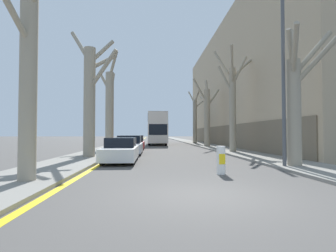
{
  "coord_description": "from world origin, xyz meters",
  "views": [
    {
      "loc": [
        -1.32,
        -6.49,
        1.55
      ],
      "look_at": [
        0.62,
        25.8,
        2.51
      ],
      "focal_mm": 28.0,
      "sensor_mm": 36.0,
      "label": 1
    }
  ],
  "objects_px": {
    "street_tree_right_3": "(195,119)",
    "parked_car_1": "(130,145)",
    "street_tree_right_2": "(207,114)",
    "parked_car_2": "(135,143)",
    "street_tree_left_2": "(110,107)",
    "traffic_bollard": "(221,160)",
    "street_tree_right_1": "(233,102)",
    "double_decker_bus": "(157,127)",
    "parked_car_0": "(121,150)",
    "street_tree_right_0": "(296,99)",
    "street_tree_left_1": "(91,95)",
    "lamp_post": "(281,59)",
    "street_tree_left_0": "(29,76)"
  },
  "relations": [
    {
      "from": "street_tree_right_1",
      "to": "parked_car_2",
      "type": "height_order",
      "value": "street_tree_right_1"
    },
    {
      "from": "street_tree_left_2",
      "to": "traffic_bollard",
      "type": "relative_size",
      "value": 8.32
    },
    {
      "from": "street_tree_right_0",
      "to": "parked_car_0",
      "type": "distance_m",
      "value": 9.11
    },
    {
      "from": "double_decker_bus",
      "to": "parked_car_1",
      "type": "relative_size",
      "value": 2.61
    },
    {
      "from": "street_tree_right_1",
      "to": "parked_car_1",
      "type": "distance_m",
      "value": 8.96
    },
    {
      "from": "street_tree_left_2",
      "to": "double_decker_bus",
      "type": "relative_size",
      "value": 0.78
    },
    {
      "from": "parked_car_2",
      "to": "lamp_post",
      "type": "height_order",
      "value": "lamp_post"
    },
    {
      "from": "street_tree_right_1",
      "to": "traffic_bollard",
      "type": "xyz_separation_m",
      "value": [
        -3.88,
        -10.86,
        -3.59
      ]
    },
    {
      "from": "street_tree_right_1",
      "to": "double_decker_bus",
      "type": "relative_size",
      "value": 0.74
    },
    {
      "from": "street_tree_right_2",
      "to": "street_tree_left_0",
      "type": "bearing_deg",
      "value": -114.79
    },
    {
      "from": "street_tree_right_0",
      "to": "traffic_bollard",
      "type": "distance_m",
      "value": 4.86
    },
    {
      "from": "parked_car_1",
      "to": "parked_car_2",
      "type": "relative_size",
      "value": 1.1
    },
    {
      "from": "street_tree_right_1",
      "to": "street_tree_left_2",
      "type": "bearing_deg",
      "value": 161.8
    },
    {
      "from": "street_tree_right_1",
      "to": "street_tree_right_2",
      "type": "relative_size",
      "value": 1.05
    },
    {
      "from": "street_tree_right_0",
      "to": "street_tree_right_3",
      "type": "distance_m",
      "value": 28.32
    },
    {
      "from": "street_tree_right_1",
      "to": "double_decker_bus",
      "type": "distance_m",
      "value": 18.25
    },
    {
      "from": "double_decker_bus",
      "to": "lamp_post",
      "type": "distance_m",
      "value": 27.24
    },
    {
      "from": "parked_car_0",
      "to": "street_tree_left_2",
      "type": "bearing_deg",
      "value": 102.71
    },
    {
      "from": "street_tree_left_0",
      "to": "parked_car_1",
      "type": "bearing_deg",
      "value": 79.89
    },
    {
      "from": "street_tree_left_2",
      "to": "parked_car_2",
      "type": "relative_size",
      "value": 2.25
    },
    {
      "from": "street_tree_left_1",
      "to": "lamp_post",
      "type": "distance_m",
      "value": 11.11
    },
    {
      "from": "street_tree_right_3",
      "to": "double_decker_bus",
      "type": "distance_m",
      "value": 6.24
    },
    {
      "from": "street_tree_right_3",
      "to": "parked_car_1",
      "type": "height_order",
      "value": "street_tree_right_3"
    },
    {
      "from": "street_tree_right_0",
      "to": "parked_car_0",
      "type": "height_order",
      "value": "street_tree_right_0"
    },
    {
      "from": "street_tree_left_1",
      "to": "street_tree_right_0",
      "type": "height_order",
      "value": "street_tree_left_1"
    },
    {
      "from": "street_tree_left_1",
      "to": "double_decker_bus",
      "type": "distance_m",
      "value": 21.84
    },
    {
      "from": "street_tree_left_2",
      "to": "double_decker_bus",
      "type": "bearing_deg",
      "value": 71.47
    },
    {
      "from": "street_tree_right_2",
      "to": "parked_car_2",
      "type": "distance_m",
      "value": 9.75
    },
    {
      "from": "double_decker_bus",
      "to": "parked_car_2",
      "type": "distance_m",
      "value": 12.39
    },
    {
      "from": "street_tree_left_2",
      "to": "street_tree_right_1",
      "type": "height_order",
      "value": "street_tree_left_2"
    },
    {
      "from": "parked_car_2",
      "to": "street_tree_right_2",
      "type": "bearing_deg",
      "value": 28.11
    },
    {
      "from": "street_tree_left_2",
      "to": "parked_car_1",
      "type": "height_order",
      "value": "street_tree_left_2"
    },
    {
      "from": "parked_car_0",
      "to": "parked_car_1",
      "type": "bearing_deg",
      "value": 90.0
    },
    {
      "from": "street_tree_left_0",
      "to": "parked_car_0",
      "type": "relative_size",
      "value": 1.76
    },
    {
      "from": "street_tree_right_3",
      "to": "parked_car_0",
      "type": "xyz_separation_m",
      "value": [
        -8.28,
        -25.2,
        -3.24
      ]
    },
    {
      "from": "street_tree_right_2",
      "to": "street_tree_right_3",
      "type": "relative_size",
      "value": 0.97
    },
    {
      "from": "street_tree_right_1",
      "to": "street_tree_right_3",
      "type": "xyz_separation_m",
      "value": [
        0.06,
        18.9,
        -0.25
      ]
    },
    {
      "from": "street_tree_left_0",
      "to": "parked_car_0",
      "type": "xyz_separation_m",
      "value": [
        2.09,
        6.21,
        -2.69
      ]
    },
    {
      "from": "street_tree_left_2",
      "to": "double_decker_bus",
      "type": "height_order",
      "value": "street_tree_left_2"
    },
    {
      "from": "street_tree_left_0",
      "to": "street_tree_right_2",
      "type": "xyz_separation_m",
      "value": [
        10.19,
        22.06,
        0.6
      ]
    },
    {
      "from": "street_tree_right_0",
      "to": "street_tree_right_1",
      "type": "relative_size",
      "value": 0.8
    },
    {
      "from": "street_tree_left_0",
      "to": "street_tree_left_2",
      "type": "relative_size",
      "value": 0.85
    },
    {
      "from": "double_decker_bus",
      "to": "traffic_bollard",
      "type": "distance_m",
      "value": 28.22
    },
    {
      "from": "street_tree_right_2",
      "to": "parked_car_1",
      "type": "xyz_separation_m",
      "value": [
        -8.1,
        -10.36,
        -3.26
      ]
    },
    {
      "from": "double_decker_bus",
      "to": "parked_car_0",
      "type": "height_order",
      "value": "double_decker_bus"
    },
    {
      "from": "street_tree_left_2",
      "to": "double_decker_bus",
      "type": "distance_m",
      "value": 14.63
    },
    {
      "from": "double_decker_bus",
      "to": "parked_car_1",
      "type": "bearing_deg",
      "value": -97.68
    },
    {
      "from": "parked_car_0",
      "to": "lamp_post",
      "type": "bearing_deg",
      "value": -22.57
    },
    {
      "from": "street_tree_left_2",
      "to": "street_tree_right_0",
      "type": "xyz_separation_m",
      "value": [
        10.39,
        -12.84,
        -0.83
      ]
    },
    {
      "from": "double_decker_bus",
      "to": "street_tree_left_2",
      "type": "bearing_deg",
      "value": -108.53
    }
  ]
}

